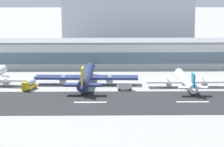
{
  "coord_description": "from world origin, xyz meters",
  "views": [
    {
      "loc": [
        7.09,
        -171.32,
        43.06
      ],
      "look_at": [
        10.22,
        31.26,
        5.18
      ],
      "focal_mm": 77.94,
      "sensor_mm": 36.0,
      "label": 1
    }
  ],
  "objects": [
    {
      "name": "runway_strip",
      "position": [
        0.0,
        1.45,
        0.04
      ],
      "size": [
        800.0,
        35.7,
        0.08
      ],
      "primitive_type": "cube",
      "color": "#262628",
      "rests_on": "ground_plane"
    },
    {
      "name": "airliner_blue_tail_gate_2",
      "position": [
        41.19,
        26.82,
        2.77
      ],
      "size": [
        33.4,
        41.66,
        8.7
      ],
      "rotation": [
        0.0,
        0.0,
        1.58
      ],
      "color": "silver",
      "rests_on": "ground_plane"
    },
    {
      "name": "airliner_gold_tail_gate_1",
      "position": [
        -0.73,
        32.47,
        3.45
      ],
      "size": [
        44.42,
        51.93,
        10.83
      ],
      "rotation": [
        0.0,
        0.0,
        1.53
      ],
      "color": "navy",
      "rests_on": "ground_plane"
    },
    {
      "name": "runway_centreline_dash_5",
      "position": [
        39.3,
        1.45,
        0.09
      ],
      "size": [
        12.0,
        1.2,
        0.01
      ],
      "primitive_type": "cube",
      "color": "white",
      "rests_on": "runway_strip"
    },
    {
      "name": "runway_centreline_dash_4",
      "position": [
        1.79,
        1.45,
        0.09
      ],
      "size": [
        12.0,
        1.2,
        0.01
      ],
      "primitive_type": "cube",
      "color": "white",
      "rests_on": "runway_strip"
    },
    {
      "name": "service_box_truck_0",
      "position": [
        15.21,
        21.82,
        1.79
      ],
      "size": [
        6.05,
        2.8,
        3.25
      ],
      "rotation": [
        0.0,
        0.0,
        0.02
      ],
      "color": "white",
      "rests_on": "ground_plane"
    },
    {
      "name": "service_fuel_truck_1",
      "position": [
        -23.76,
        23.35,
        2.03
      ],
      "size": [
        5.32,
        8.88,
        3.95
      ],
      "rotation": [
        0.0,
        0.0,
        4.37
      ],
      "color": "gold",
      "rests_on": "ground_plane"
    },
    {
      "name": "terminal_building",
      "position": [
        0.89,
        81.97,
        6.76
      ],
      "size": [
        157.78,
        22.38,
        13.5
      ],
      "color": "silver",
      "rests_on": "ground_plane"
    },
    {
      "name": "ground_plane",
      "position": [
        0.0,
        0.0,
        0.0
      ],
      "size": [
        1400.0,
        1400.0,
        0.0
      ],
      "primitive_type": "plane",
      "color": "#9E9E99"
    },
    {
      "name": "distant_hotel_block",
      "position": [
        23.33,
        174.96,
        23.49
      ],
      "size": [
        90.48,
        33.91,
        46.97
      ],
      "primitive_type": "cube",
      "color": "#A8B2BC",
      "rests_on": "ground_plane"
    }
  ]
}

